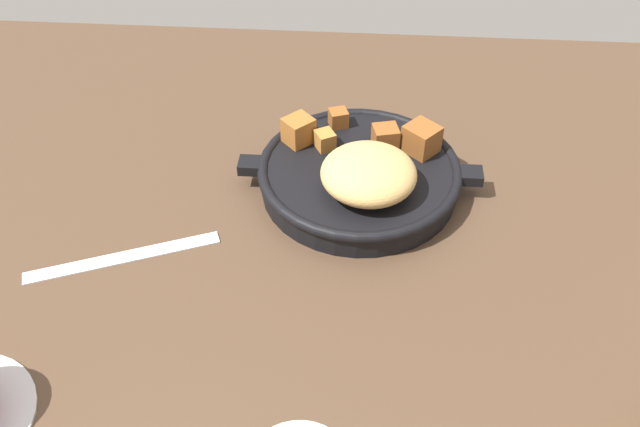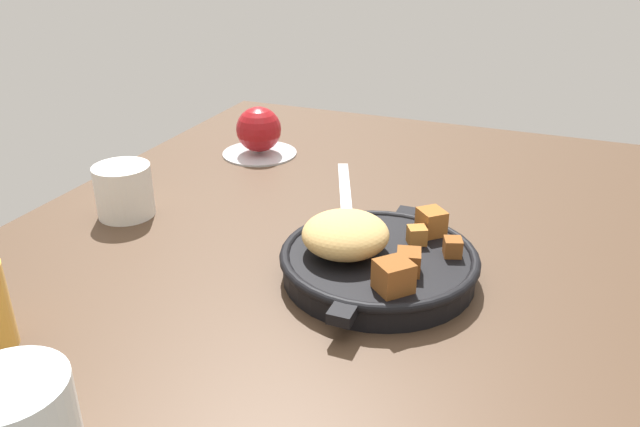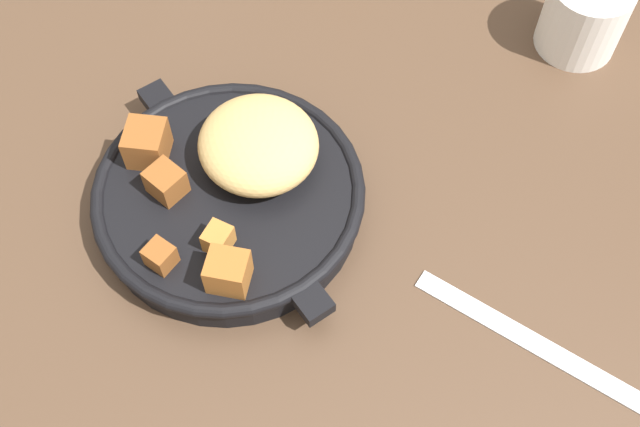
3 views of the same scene
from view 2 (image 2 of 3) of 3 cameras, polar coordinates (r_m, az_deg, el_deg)
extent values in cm
cube|color=#473323|center=(78.58, 1.27, -3.81)|extent=(112.89, 85.67, 2.40)
cylinder|color=black|center=(71.21, 5.33, -4.73)|extent=(21.55, 21.55, 3.04)
torus|color=black|center=(70.58, 5.37, -3.83)|extent=(22.31, 22.31, 1.20)
cube|color=black|center=(81.02, 7.85, -0.11)|extent=(2.64, 2.40, 1.20)
cube|color=black|center=(60.97, 2.02, -9.12)|extent=(2.64, 2.40, 1.20)
ellipsoid|color=tan|center=(69.63, 2.32, -1.89)|extent=(9.94, 9.70, 4.40)
cube|color=#935623|center=(75.03, 10.06, -0.76)|extent=(4.09, 4.08, 3.03)
cube|color=brown|center=(66.72, 8.03, -4.37)|extent=(3.22, 3.06, 2.49)
cube|color=#A86B2D|center=(72.73, 8.77, -1.97)|extent=(2.65, 2.71, 2.06)
cube|color=brown|center=(70.95, 11.93, -3.00)|extent=(2.54, 2.48, 2.02)
cube|color=brown|center=(63.32, 6.69, -5.66)|extent=(4.66, 4.65, 3.19)
cylinder|color=#B7BABF|center=(109.20, -5.49, 5.54)|extent=(12.75, 12.75, 0.60)
sphere|color=maroon|center=(107.88, -5.58, 7.60)|extent=(7.64, 7.64, 7.64)
cube|color=silver|center=(95.02, 2.26, 2.47)|extent=(18.53, 8.61, 0.36)
cylinder|color=silver|center=(88.87, -17.34, 1.98)|extent=(7.63, 7.63, 7.12)
camera|label=1|loc=(0.96, -33.84, 29.23)|focal=38.10mm
camera|label=3|loc=(0.93, 23.90, 35.29)|focal=43.58mm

